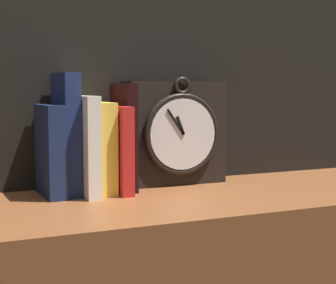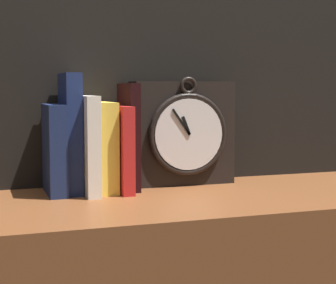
# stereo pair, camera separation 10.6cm
# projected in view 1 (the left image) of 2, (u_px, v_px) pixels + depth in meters

# --- Properties ---
(clock) EXTENTS (0.22, 0.08, 0.23)m
(clock) POSITION_uv_depth(u_px,v_px,m) (175.00, 133.00, 1.22)
(clock) COLOR black
(clock) RESTS_ON bookshelf
(book_slot0_navy) EXTENTS (0.03, 0.13, 0.18)m
(book_slot0_navy) POSITION_uv_depth(u_px,v_px,m) (50.00, 151.00, 1.09)
(book_slot0_navy) COLOR #18254D
(book_slot0_navy) RESTS_ON bookshelf
(book_slot1_navy) EXTENTS (0.03, 0.12, 0.24)m
(book_slot1_navy) POSITION_uv_depth(u_px,v_px,m) (66.00, 134.00, 1.10)
(book_slot1_navy) COLOR navy
(book_slot1_navy) RESTS_ON bookshelf
(book_slot2_white) EXTENTS (0.03, 0.15, 0.19)m
(book_slot2_white) POSITION_uv_depth(u_px,v_px,m) (84.00, 145.00, 1.10)
(book_slot2_white) COLOR white
(book_slot2_white) RESTS_ON bookshelf
(book_slot3_yellow) EXTENTS (0.04, 0.13, 0.18)m
(book_slot3_yellow) POSITION_uv_depth(u_px,v_px,m) (99.00, 147.00, 1.13)
(book_slot3_yellow) COLOR yellow
(book_slot3_yellow) RESTS_ON bookshelf
(book_slot4_red) EXTENTS (0.02, 0.15, 0.17)m
(book_slot4_red) POSITION_uv_depth(u_px,v_px,m) (116.00, 149.00, 1.13)
(book_slot4_red) COLOR red
(book_slot4_red) RESTS_ON bookshelf
(book_slot5_black) EXTENTS (0.02, 0.11, 0.22)m
(book_slot5_black) POSITION_uv_depth(u_px,v_px,m) (124.00, 137.00, 1.15)
(book_slot5_black) COLOR black
(book_slot5_black) RESTS_ON bookshelf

